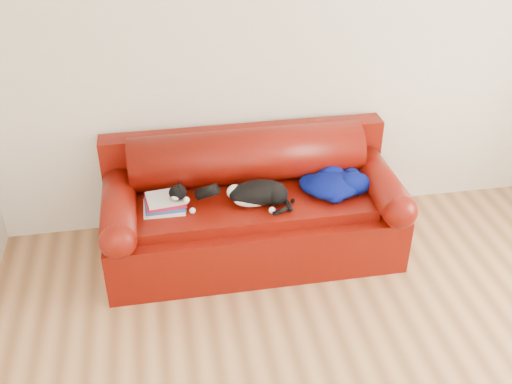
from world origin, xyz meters
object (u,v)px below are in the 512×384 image
Objects in this scene: book_stack at (165,203)px; blanket at (334,183)px; sofa_base at (253,225)px; cat at (257,194)px.

blanket reaches higher than book_stack.
sofa_base is 0.36m from cat.
sofa_base is 3.90× the size of blanket.
blanket is (1.20, 0.02, 0.02)m from book_stack.
book_stack is 0.52× the size of cat.
blanket is (0.57, 0.06, -0.02)m from cat.
cat is at bearing -83.14° from sofa_base.
book_stack is 0.53× the size of blanket.
blanket reaches higher than sofa_base.
book_stack reaches higher than sofa_base.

